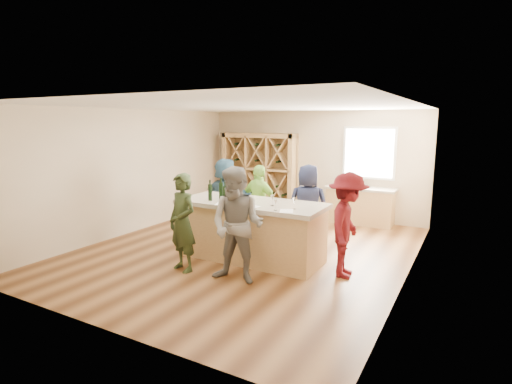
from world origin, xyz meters
The scene contains 34 objects.
floor centered at (0.00, 0.00, -0.05)m, with size 6.00×7.00×0.10m, color brown.
ceiling centered at (0.00, 0.00, 2.85)m, with size 6.00×7.00×0.10m, color white.
wall_back centered at (0.00, 3.55, 1.40)m, with size 6.00×0.10×2.80m, color #C5AF8F.
wall_front centered at (0.00, -3.55, 1.40)m, with size 6.00×0.10×2.80m, color #C5AF8F.
wall_left centered at (-3.05, 0.00, 1.40)m, with size 0.10×7.00×2.80m, color #C5AF8F.
wall_right centered at (3.05, 0.00, 1.40)m, with size 0.10×7.00×2.80m, color #C5AF8F.
window_frame centered at (1.50, 3.47, 1.75)m, with size 1.30×0.06×1.30m, color white.
window_pane centered at (1.50, 3.44, 1.75)m, with size 1.18×0.01×1.18m, color white.
wine_rack centered at (-1.50, 3.27, 1.10)m, with size 2.20×0.45×2.20m, color tan.
back_counter_base centered at (1.40, 3.20, 0.43)m, with size 1.60×0.58×0.86m, color tan.
back_counter_top centered at (1.40, 3.20, 0.89)m, with size 1.70×0.62×0.06m, color #ADA28D.
sink centered at (1.20, 3.20, 1.01)m, with size 0.54×0.54×0.19m, color silver.
faucet centered at (1.20, 3.38, 1.07)m, with size 0.02×0.02×0.30m, color silver.
tasting_counter_base centered at (0.32, -0.38, 0.50)m, with size 2.60×1.00×1.00m, color tan.
tasting_counter_top centered at (0.32, -0.38, 1.04)m, with size 2.72×1.12×0.08m, color #ADA28D.
wine_bottle_a centered at (-0.51, -0.49, 1.21)m, with size 0.07×0.07×0.26m, color black.
wine_bottle_b centered at (-0.39, -0.66, 1.23)m, with size 0.08×0.08×0.31m, color black.
wine_bottle_c centered at (-0.24, -0.52, 1.24)m, with size 0.08×0.08×0.33m, color black.
wine_bottle_d centered at (-0.09, -0.62, 1.22)m, with size 0.07×0.07×0.29m, color black.
wine_bottle_e centered at (0.03, -0.58, 1.23)m, with size 0.08×0.08×0.31m, color black.
wine_glass_a centered at (0.05, -0.78, 1.16)m, with size 0.06×0.06×0.16m, color white.
wine_glass_b centered at (0.56, -0.80, 1.16)m, with size 0.06×0.06×0.16m, color white.
wine_glass_c centered at (1.03, -0.82, 1.16)m, with size 0.06×0.06×0.17m, color white.
wine_glass_d centered at (0.82, -0.51, 1.17)m, with size 0.07×0.07×0.18m, color white.
wine_glass_e centered at (1.26, -0.59, 1.18)m, with size 0.07×0.07×0.19m, color white.
tasting_menu_a centered at (-0.03, -0.79, 1.08)m, with size 0.22×0.30×0.00m, color white.
tasting_menu_b centered at (0.56, -0.79, 1.08)m, with size 0.22×0.29×0.00m, color white.
tasting_menu_c centered at (1.21, -0.78, 1.08)m, with size 0.21×0.29×0.00m, color white.
person_near_left centered at (-0.40, -1.45, 0.84)m, with size 0.61×0.45×1.67m, color #263319.
person_near_right centered at (0.67, -1.43, 0.92)m, with size 0.89×0.49×1.84m, color slate.
person_server centered at (2.10, -0.37, 0.86)m, with size 1.11×0.52×1.72m, color #590F14.
person_far_mid centered at (-0.11, 0.73, 0.81)m, with size 0.95×0.49×1.63m, color #8CC64C.
person_far_right centered at (0.96, 0.80, 0.85)m, with size 0.83×0.54×1.69m, color #191E38.
person_far_left centered at (-1.02, 0.81, 0.86)m, with size 1.60×0.57×1.72m, color #335972.
Camera 1 is at (3.84, -6.56, 2.51)m, focal length 28.00 mm.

